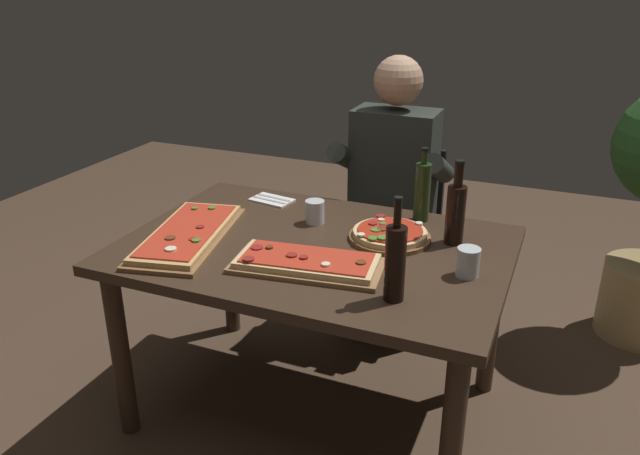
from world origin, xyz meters
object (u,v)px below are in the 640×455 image
Objects in this scene: oil_bottle_amber at (456,211)px; pizza_round_far at (390,235)px; dining_table at (315,268)px; wine_bottle_dark at (422,191)px; vinegar_bottle_green at (395,261)px; tumbler_near_camera at (315,213)px; seated_diner at (391,186)px; pizza_rectangular_left at (188,234)px; tumbler_far_side at (468,264)px; pizza_rectangular_front at (307,263)px; diner_chair at (395,227)px.

pizza_round_far is at bearing -164.27° from oil_bottle_amber.
wine_bottle_dark reaches higher than dining_table.
vinegar_bottle_green is at bearing -35.82° from dining_table.
wine_bottle_dark is 0.67m from vinegar_bottle_green.
pizza_round_far is 0.92× the size of vinegar_bottle_green.
wine_bottle_dark is 0.43m from tumbler_near_camera.
dining_table is 4.17× the size of vinegar_bottle_green.
seated_diner is (-0.31, 1.01, -0.13)m from vinegar_bottle_green.
pizza_rectangular_left is 6.54× the size of tumbler_far_side.
vinegar_bottle_green reaches higher than tumbler_far_side.
vinegar_bottle_green is (0.14, -0.43, 0.11)m from pizza_round_far.
wine_bottle_dark is (0.25, 0.57, 0.10)m from pizza_rectangular_front.
tumbler_near_camera is 0.11× the size of diner_chair.
vinegar_bottle_green is 0.39× the size of diner_chair.
tumbler_far_side is (0.51, 0.15, 0.02)m from pizza_rectangular_front.
pizza_round_far is at bearing -73.58° from seated_diner.
dining_table is at bearing 176.88° from tumbler_far_side.
oil_bottle_amber reaches higher than tumbler_far_side.
oil_bottle_amber is at bearing -45.55° from wine_bottle_dark.
vinegar_bottle_green reaches higher than pizza_round_far.
oil_bottle_amber is 3.19× the size of tumbler_far_side.
vinegar_bottle_green reaches higher than pizza_rectangular_left.
seated_diner is at bearing 107.25° from vinegar_bottle_green.
pizza_round_far is at bearing -103.93° from wine_bottle_dark.
tumbler_near_camera is at bearing 41.59° from pizza_rectangular_left.
dining_table is 0.87m from diner_chair.
seated_diner is at bearing 88.88° from pizza_rectangular_front.
oil_bottle_amber is 0.95× the size of vinegar_bottle_green.
wine_bottle_dark is 3.23× the size of tumbler_near_camera.
diner_chair is 0.65× the size of seated_diner.
pizza_round_far is at bearing 32.71° from dining_table.
vinegar_bottle_green is at bearing -82.73° from wine_bottle_dark.
oil_bottle_amber is 3.41× the size of tumbler_near_camera.
tumbler_near_camera is (-0.47, 0.47, -0.09)m from vinegar_bottle_green.
tumbler_far_side is (0.26, -0.42, -0.08)m from wine_bottle_dark.
pizza_rectangular_left is at bearing -157.45° from pizza_round_far.
pizza_rectangular_front is at bearing -70.59° from tumbler_near_camera.
seated_diner reaches higher than diner_chair.
tumbler_near_camera is (0.38, 0.33, 0.02)m from pizza_rectangular_left.
seated_diner reaches higher than tumbler_near_camera.
pizza_rectangular_left is at bearing 170.56° from vinegar_bottle_green.
dining_table is at bearing -94.57° from diner_chair.
wine_bottle_dark is at bearing 26.60° from tumbler_near_camera.
oil_bottle_amber reaches higher than diner_chair.
dining_table is at bearing -147.29° from pizza_round_far.
vinegar_bottle_green reaches higher than pizza_rectangular_front.
dining_table is 2.59× the size of pizza_rectangular_front.
tumbler_far_side is at bearing 16.67° from pizza_rectangular_front.
diner_chair reaches higher than pizza_rectangular_left.
oil_bottle_amber reaches higher than pizza_round_far.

